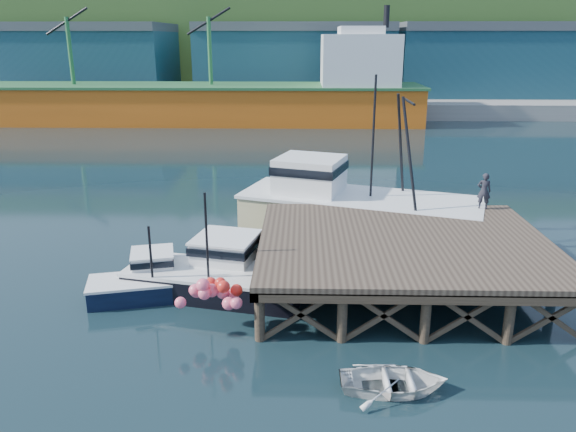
{
  "coord_description": "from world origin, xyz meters",
  "views": [
    {
      "loc": [
        1.23,
        -22.07,
        10.09
      ],
      "look_at": [
        0.61,
        2.0,
        2.43
      ],
      "focal_mm": 35.0,
      "sensor_mm": 36.0,
      "label": 1
    }
  ],
  "objects_px": {
    "trawler": "(354,204)",
    "boat_navy": "(153,280)",
    "boat_black": "(218,273)",
    "dinghy": "(394,381)",
    "dockworker": "(484,191)"
  },
  "relations": [
    {
      "from": "boat_black",
      "to": "dinghy",
      "type": "bearing_deg",
      "value": -34.72
    },
    {
      "from": "boat_black",
      "to": "dinghy",
      "type": "distance_m",
      "value": 9.2
    },
    {
      "from": "boat_navy",
      "to": "boat_black",
      "type": "height_order",
      "value": "boat_black"
    },
    {
      "from": "boat_black",
      "to": "trawler",
      "type": "relative_size",
      "value": 0.58
    },
    {
      "from": "boat_black",
      "to": "dinghy",
      "type": "xyz_separation_m",
      "value": [
        6.22,
        -6.77,
        -0.5
      ]
    },
    {
      "from": "dinghy",
      "to": "dockworker",
      "type": "distance_m",
      "value": 13.66
    },
    {
      "from": "boat_navy",
      "to": "dockworker",
      "type": "distance_m",
      "value": 16.05
    },
    {
      "from": "boat_navy",
      "to": "trawler",
      "type": "bearing_deg",
      "value": 27.18
    },
    {
      "from": "boat_navy",
      "to": "dinghy",
      "type": "bearing_deg",
      "value": -49.69
    },
    {
      "from": "boat_navy",
      "to": "dinghy",
      "type": "distance_m",
      "value": 10.91
    },
    {
      "from": "trawler",
      "to": "boat_navy",
      "type": "bearing_deg",
      "value": -120.28
    },
    {
      "from": "trawler",
      "to": "dockworker",
      "type": "relative_size",
      "value": 7.43
    },
    {
      "from": "boat_navy",
      "to": "dockworker",
      "type": "xyz_separation_m",
      "value": [
        14.87,
        5.56,
        2.37
      ]
    },
    {
      "from": "dinghy",
      "to": "dockworker",
      "type": "height_order",
      "value": "dockworker"
    },
    {
      "from": "boat_black",
      "to": "trawler",
      "type": "height_order",
      "value": "trawler"
    }
  ]
}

